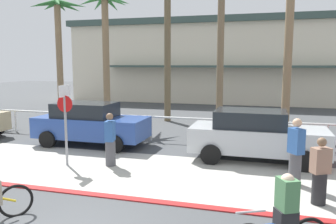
# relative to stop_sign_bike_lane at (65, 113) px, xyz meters

# --- Properties ---
(ground_plane) EXTENTS (80.00, 80.00, 0.00)m
(ground_plane) POSITION_rel_stop_sign_bike_lane_xyz_m (2.51, 5.78, -1.68)
(ground_plane) COLOR #424447
(sidewalk_strip) EXTENTS (44.00, 4.00, 0.02)m
(sidewalk_strip) POSITION_rel_stop_sign_bike_lane_xyz_m (2.51, -0.02, -1.67)
(sidewalk_strip) COLOR #ADAAA0
(sidewalk_strip) RESTS_ON ground
(curb_paint) EXTENTS (44.00, 0.24, 0.03)m
(curb_paint) POSITION_rel_stop_sign_bike_lane_xyz_m (2.51, -2.02, -1.66)
(curb_paint) COLOR maroon
(curb_paint) RESTS_ON ground
(building_backdrop) EXTENTS (26.53, 11.86, 6.86)m
(building_backdrop) POSITION_rel_stop_sign_bike_lane_xyz_m (2.44, 23.00, 1.77)
(building_backdrop) COLOR beige
(building_backdrop) RESTS_ON ground
(rail_fence) EXTENTS (20.58, 0.08, 1.04)m
(rail_fence) POSITION_rel_stop_sign_bike_lane_xyz_m (2.51, 4.28, -0.84)
(rail_fence) COLOR white
(rail_fence) RESTS_ON ground
(stop_sign_bike_lane) EXTENTS (0.52, 0.56, 2.56)m
(stop_sign_bike_lane) POSITION_rel_stop_sign_bike_lane_xyz_m (0.00, 0.00, 0.00)
(stop_sign_bike_lane) COLOR gray
(stop_sign_bike_lane) RESTS_ON ground
(palm_tree_1) EXTENTS (3.33, 2.90, 6.83)m
(palm_tree_1) POSITION_rel_stop_sign_bike_lane_xyz_m (-5.59, 8.37, 3.42)
(palm_tree_1) COLOR #846B4C
(palm_tree_1) RESTS_ON ground
(palm_tree_2) EXTENTS (2.86, 3.20, 6.90)m
(palm_tree_2) POSITION_rel_stop_sign_bike_lane_xyz_m (-2.46, 7.93, 3.57)
(palm_tree_2) COLOR #846B4C
(palm_tree_2) RESTS_ON ground
(palm_tree_4) EXTENTS (3.01, 3.21, 7.83)m
(palm_tree_4) POSITION_rel_stop_sign_bike_lane_xyz_m (3.58, 9.06, 3.98)
(palm_tree_4) COLOR #756047
(palm_tree_4) RESTS_ON ground
(car_blue_1) EXTENTS (4.40, 2.02, 1.69)m
(car_blue_1) POSITION_rel_stop_sign_bike_lane_xyz_m (-0.66, 2.77, -0.81)
(car_blue_1) COLOR #284793
(car_blue_1) RESTS_ON ground
(car_silver_2) EXTENTS (4.40, 2.02, 1.69)m
(car_silver_2) POSITION_rel_stop_sign_bike_lane_xyz_m (5.72, 2.28, -0.81)
(car_silver_2) COLOR #B2B7BC
(car_silver_2) RESTS_ON ground
(cyclist_blue_0) EXTENTS (1.65, 0.88, 1.50)m
(cyclist_blue_0) POSITION_rel_stop_sign_bike_lane_xyz_m (6.37, -3.72, -0.98)
(cyclist_blue_0) COLOR black
(cyclist_blue_0) RESTS_ON ground
(pedestrian_1) EXTENTS (0.48, 0.43, 1.58)m
(pedestrian_1) POSITION_rel_stop_sign_bike_lane_xyz_m (7.26, -1.12, -0.95)
(pedestrian_1) COLOR #232326
(pedestrian_1) RESTS_ON ground
(pedestrian_2) EXTENTS (0.38, 0.44, 1.70)m
(pedestrian_2) POSITION_rel_stop_sign_bike_lane_xyz_m (1.35, 0.34, -0.89)
(pedestrian_2) COLOR #4C4C51
(pedestrian_2) RESTS_ON ground
(pedestrian_3) EXTENTS (0.45, 0.48, 1.81)m
(pedestrian_3) POSITION_rel_stop_sign_bike_lane_xyz_m (6.82, 0.11, -0.83)
(pedestrian_3) COLOR #4C4C51
(pedestrian_3) RESTS_ON ground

